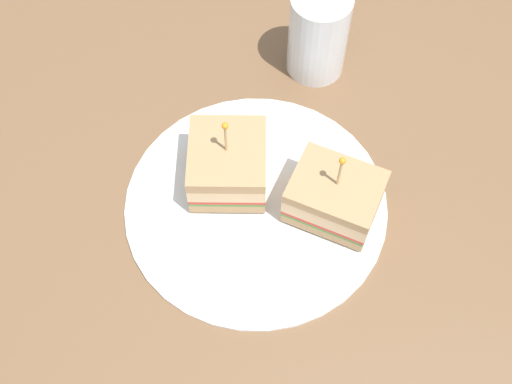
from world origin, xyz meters
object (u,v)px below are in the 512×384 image
at_px(drink_glass, 318,39).
at_px(sandwich_half_back, 335,196).
at_px(sandwich_half_front, 228,164).
at_px(plate, 256,203).

bearing_deg(drink_glass, sandwich_half_back, -92.33).
distance_m(sandwich_half_front, drink_glass, 0.20).
xyz_separation_m(sandwich_half_back, drink_glass, (0.01, 0.21, 0.01)).
relative_size(plate, sandwich_half_front, 2.82).
height_order(sandwich_half_front, sandwich_half_back, sandwich_half_front).
height_order(plate, sandwich_half_front, sandwich_half_front).
relative_size(sandwich_half_back, drink_glass, 1.04).
relative_size(sandwich_half_front, sandwich_half_back, 0.89).
height_order(sandwich_half_front, drink_glass, same).
height_order(sandwich_half_back, drink_glass, drink_glass).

